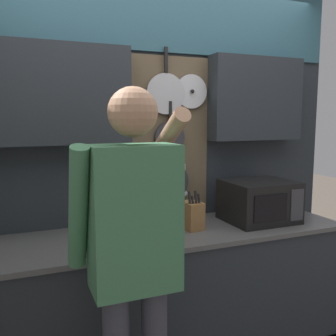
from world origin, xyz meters
TOP-DOWN VIEW (x-y plane):
  - base_cabinet_counter at (0.00, -0.00)m, footprint 2.24×0.66m
  - back_wall_unit at (-0.00, 0.30)m, footprint 2.81×0.20m
  - microwave at (0.61, -0.01)m, footprint 0.47×0.40m
  - knife_block at (0.09, -0.01)m, footprint 0.13×0.16m
  - utensil_crock at (-0.15, -0.01)m, footprint 0.13×0.13m
  - person at (-0.49, -0.62)m, footprint 0.54×0.61m

SIDE VIEW (x-z plane):
  - base_cabinet_counter at x=0.00m, z-range 0.00..0.88m
  - utensil_crock at x=-0.15m, z-range 0.79..1.15m
  - knife_block at x=0.09m, z-range 0.84..1.10m
  - microwave at x=0.61m, z-range 0.88..1.17m
  - person at x=-0.49m, z-range 0.17..1.90m
  - back_wall_unit at x=0.00m, z-range 0.22..2.76m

